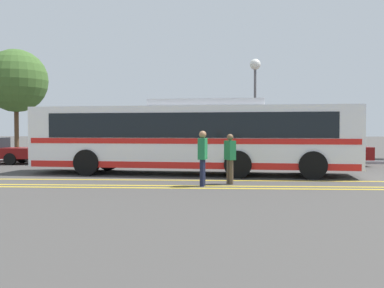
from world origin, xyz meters
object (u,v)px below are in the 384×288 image
(tree_1, at_px, (16,81))
(street_lamp, at_px, (255,81))
(parked_car_3, at_px, (323,151))
(pedestrian_0, at_px, (230,156))
(parked_car_2, at_px, (214,151))
(transit_bus, at_px, (192,136))
(pedestrian_1, at_px, (203,155))
(parked_car_1, at_px, (90,150))

(tree_1, bearing_deg, street_lamp, -11.84)
(parked_car_3, xyz_separation_m, pedestrian_0, (-4.73, -7.81, 0.18))
(parked_car_2, xyz_separation_m, tree_1, (-12.75, 5.60, 4.20))
(transit_bus, bearing_deg, pedestrian_1, -165.99)
(parked_car_3, height_order, pedestrian_0, pedestrian_0)
(transit_bus, bearing_deg, pedestrian_0, -150.63)
(parked_car_3, height_order, street_lamp, street_lamp)
(street_lamp, bearing_deg, parked_car_3, -42.19)
(parked_car_3, height_order, pedestrian_1, pedestrian_1)
(parked_car_2, relative_size, parked_car_3, 0.97)
(parked_car_2, relative_size, pedestrian_0, 2.76)
(parked_car_3, distance_m, pedestrian_0, 9.13)
(transit_bus, bearing_deg, parked_car_2, -3.47)
(transit_bus, height_order, parked_car_1, transit_bus)
(transit_bus, distance_m, pedestrian_0, 3.56)
(parked_car_1, relative_size, pedestrian_1, 2.63)
(pedestrian_1, height_order, tree_1, tree_1)
(street_lamp, bearing_deg, tree_1, 168.16)
(parked_car_3, distance_m, pedestrian_1, 10.07)
(transit_bus, height_order, pedestrian_0, transit_bus)
(transit_bus, height_order, parked_car_3, transit_bus)
(transit_bus, xyz_separation_m, parked_car_1, (-5.50, 4.79, -0.80))
(street_lamp, bearing_deg, parked_car_1, -163.27)
(parked_car_2, height_order, parked_car_3, parked_car_3)
(parked_car_2, distance_m, parked_car_3, 5.31)
(pedestrian_1, height_order, street_lamp, street_lamp)
(transit_bus, relative_size, parked_car_2, 2.92)
(parked_car_3, bearing_deg, street_lamp, 44.55)
(transit_bus, height_order, street_lamp, street_lamp)
(transit_bus, xyz_separation_m, street_lamp, (3.05, 7.36, 2.96))
(parked_car_1, relative_size, parked_car_3, 0.99)
(parked_car_2, height_order, pedestrian_1, pedestrian_1)
(pedestrian_1, relative_size, tree_1, 0.25)
(tree_1, bearing_deg, parked_car_2, -23.71)
(parked_car_1, distance_m, pedestrian_0, 10.57)
(transit_bus, relative_size, pedestrian_1, 7.59)
(pedestrian_0, xyz_separation_m, pedestrian_1, (-0.86, -0.57, 0.06))
(parked_car_1, bearing_deg, pedestrian_1, -148.12)
(pedestrian_1, bearing_deg, street_lamp, 177.91)
(pedestrian_1, bearing_deg, parked_car_1, -134.23)
(parked_car_1, bearing_deg, pedestrian_0, -142.54)
(pedestrian_0, height_order, street_lamp, street_lamp)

